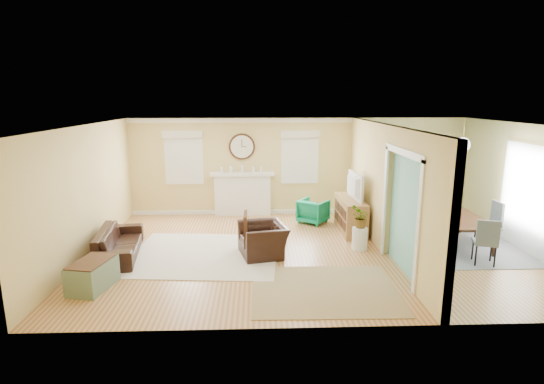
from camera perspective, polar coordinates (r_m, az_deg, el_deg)
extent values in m
plane|color=#905C33|center=(8.94, 5.25, -7.90)|extent=(9.00, 9.00, 0.00)
cube|color=#D5BD74|center=(11.51, 3.48, 3.44)|extent=(9.00, 0.02, 2.60)
cube|color=#D5BD74|center=(5.72, 9.34, -6.15)|extent=(9.00, 0.02, 2.60)
cube|color=#D5BD74|center=(9.15, -23.76, 0.01)|extent=(0.02, 6.00, 2.60)
cube|color=#D5BD74|center=(10.20, 31.37, 0.43)|extent=(0.02, 6.00, 2.60)
cube|color=white|center=(8.40, 5.61, 8.96)|extent=(9.00, 6.00, 0.02)
cube|color=#D5BD74|center=(10.22, 12.77, 1.99)|extent=(0.12, 3.20, 2.60)
cube|color=#D5BD74|center=(6.63, 21.33, -4.26)|extent=(0.12, 1.00, 2.60)
cube|color=#D5BD74|center=(7.70, 17.89, 6.60)|extent=(0.12, 1.80, 0.40)
cube|color=white|center=(8.74, 14.91, -1.23)|extent=(0.04, 0.12, 2.20)
cube|color=white|center=(7.10, 19.10, -4.68)|extent=(0.04, 0.12, 2.20)
cube|color=white|center=(7.70, 17.30, 5.14)|extent=(0.04, 1.92, 0.12)
cube|color=#70CBBB|center=(8.92, 15.47, 0.33)|extent=(0.02, 6.00, 2.60)
cube|color=white|center=(11.48, -3.98, -0.40)|extent=(1.50, 0.24, 1.10)
cube|color=white|center=(11.34, -4.03, 2.43)|extent=(1.70, 0.30, 0.08)
cube|color=black|center=(11.59, -3.96, -0.53)|extent=(0.85, 0.02, 0.75)
cube|color=gold|center=(11.50, -3.97, -1.04)|extent=(0.85, 0.02, 0.62)
cylinder|color=#432514|center=(11.36, -4.06, 6.11)|extent=(0.70, 0.06, 0.70)
cylinder|color=silver|center=(11.32, -4.07, 6.09)|extent=(0.60, 0.01, 0.60)
cube|color=black|center=(11.30, -4.08, 6.59)|extent=(0.02, 0.01, 0.20)
cube|color=black|center=(11.31, -3.76, 6.09)|extent=(0.12, 0.01, 0.02)
cube|color=white|center=(11.56, -11.76, 4.49)|extent=(0.90, 0.03, 1.30)
cube|color=white|center=(11.53, -11.79, 4.47)|extent=(1.00, 0.04, 1.40)
cube|color=beige|center=(11.42, -11.96, 7.57)|extent=(1.05, 0.10, 0.18)
cube|color=white|center=(11.46, 3.76, 4.66)|extent=(0.90, 0.03, 1.30)
cube|color=white|center=(11.43, 3.77, 4.64)|extent=(1.00, 0.04, 1.40)
cube|color=beige|center=(11.32, 3.84, 7.77)|extent=(1.05, 0.10, 0.18)
cube|color=white|center=(10.22, 31.10, -0.67)|extent=(0.03, 1.60, 2.10)
cube|color=white|center=(10.20, 30.96, -0.67)|extent=(0.03, 1.70, 2.20)
cylinder|color=gold|center=(9.30, 24.39, 7.33)|extent=(0.02, 0.02, 0.30)
sphere|color=white|center=(9.32, 24.25, 5.80)|extent=(0.30, 0.30, 0.30)
cube|color=beige|center=(8.83, -9.10, -8.24)|extent=(3.13, 2.77, 0.02)
cube|color=tan|center=(7.27, 7.02, -12.88)|extent=(2.42, 1.99, 0.01)
cube|color=slate|center=(10.15, 23.76, -6.40)|extent=(2.27, 2.84, 0.01)
imported|color=black|center=(9.09, -19.91, -6.42)|extent=(1.02, 2.01, 0.56)
imported|color=black|center=(8.60, -1.21, -6.43)|extent=(1.07, 1.16, 0.64)
imported|color=#007233|center=(10.83, 5.57, -2.57)|extent=(0.92, 0.92, 0.61)
cube|color=slate|center=(7.78, -22.97, -10.26)|extent=(0.67, 0.93, 0.47)
cube|color=#432514|center=(7.69, -23.13, -8.59)|extent=(0.64, 0.88, 0.02)
cube|color=#A7804C|center=(10.24, 10.52, -3.06)|extent=(0.50, 1.49, 0.80)
cube|color=#432514|center=(9.72, 9.66, -2.94)|extent=(0.01, 0.40, 0.22)
cube|color=#432514|center=(9.80, 9.61, -4.47)|extent=(0.01, 0.40, 0.22)
cube|color=#432514|center=(10.15, 9.16, -2.27)|extent=(0.01, 0.40, 0.22)
cube|color=#432514|center=(10.22, 9.10, -3.74)|extent=(0.01, 0.40, 0.22)
cube|color=#432514|center=(10.57, 8.69, -1.66)|extent=(0.01, 0.40, 0.22)
cube|color=#432514|center=(10.64, 8.64, -3.07)|extent=(0.01, 0.40, 0.22)
imported|color=black|center=(10.07, 10.57, 0.82)|extent=(0.21, 1.07, 0.61)
cylinder|color=white|center=(9.12, 11.71, -6.15)|extent=(0.32, 0.32, 0.47)
imported|color=#337F33|center=(8.98, 11.84, -3.33)|extent=(0.52, 0.54, 0.46)
imported|color=#432514|center=(10.07, 23.91, -4.80)|extent=(1.02, 1.75, 0.60)
cube|color=slate|center=(10.98, 21.15, -2.20)|extent=(0.53, 0.53, 0.05)
cube|color=slate|center=(10.92, 21.26, -0.84)|extent=(0.45, 0.14, 0.54)
cylinder|color=black|center=(11.29, 21.28, -3.17)|extent=(0.03, 0.03, 0.45)
cylinder|color=black|center=(11.01, 22.36, -3.65)|extent=(0.03, 0.03, 0.45)
cylinder|color=black|center=(11.09, 19.74, -3.33)|extent=(0.03, 0.03, 0.45)
cylinder|color=black|center=(10.80, 20.80, -3.82)|extent=(0.03, 0.03, 0.45)
cube|color=slate|center=(9.06, 26.69, -6.07)|extent=(0.50, 0.50, 0.05)
cube|color=slate|center=(9.00, 26.84, -4.62)|extent=(0.40, 0.17, 0.48)
cylinder|color=black|center=(8.95, 25.72, -7.76)|extent=(0.03, 0.03, 0.40)
cylinder|color=black|center=(9.25, 25.36, -7.08)|extent=(0.03, 0.03, 0.40)
cylinder|color=black|center=(9.02, 27.77, -7.82)|extent=(0.03, 0.03, 0.40)
cylinder|color=black|center=(9.32, 27.35, -7.14)|extent=(0.03, 0.03, 0.40)
cube|color=white|center=(9.66, 20.51, -4.02)|extent=(0.57, 0.57, 0.05)
cube|color=white|center=(9.59, 20.63, -2.44)|extent=(0.17, 0.46, 0.55)
cylinder|color=black|center=(9.89, 19.19, -5.14)|extent=(0.03, 0.03, 0.46)
cylinder|color=black|center=(9.94, 21.33, -5.22)|extent=(0.03, 0.03, 0.46)
cylinder|color=black|center=(9.54, 19.41, -5.81)|extent=(0.03, 0.03, 0.46)
cylinder|color=black|center=(9.59, 21.63, -5.89)|extent=(0.03, 0.03, 0.46)
cube|color=slate|center=(10.31, 27.04, -3.87)|extent=(0.43, 0.43, 0.05)
cube|color=slate|center=(10.25, 27.18, -2.54)|extent=(0.06, 0.42, 0.50)
cylinder|color=black|center=(10.32, 28.19, -5.36)|extent=(0.03, 0.03, 0.42)
cylinder|color=black|center=(10.15, 26.55, -5.47)|extent=(0.03, 0.03, 0.42)
cylinder|color=black|center=(10.60, 27.25, -4.82)|extent=(0.03, 0.03, 0.42)
cylinder|color=black|center=(10.43, 25.64, -4.92)|extent=(0.03, 0.03, 0.42)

